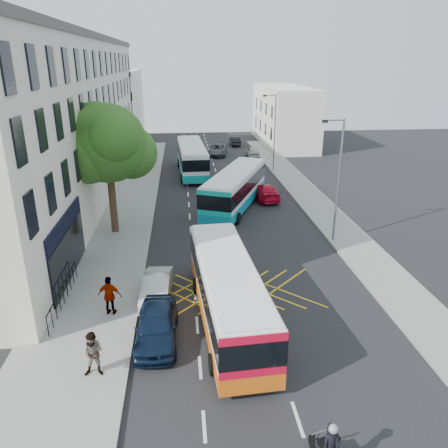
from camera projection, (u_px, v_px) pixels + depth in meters
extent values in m
plane|color=black|center=(279.00, 362.00, 17.70)|extent=(120.00, 120.00, 0.00)
cube|color=gray|center=(116.00, 232.00, 30.87)|extent=(5.00, 70.00, 0.15)
cube|color=gray|center=(335.00, 224.00, 32.31)|extent=(3.00, 70.00, 0.15)
cube|color=beige|center=(58.00, 123.00, 36.95)|extent=(8.00, 45.00, 13.00)
cube|color=#59544C|center=(47.00, 36.00, 34.57)|extent=(8.30, 45.00, 0.50)
cube|color=black|center=(64.00, 223.00, 23.05)|extent=(0.12, 7.00, 0.90)
cube|color=black|center=(69.00, 254.00, 23.68)|extent=(0.12, 7.00, 2.60)
cube|color=silver|center=(112.00, 106.00, 65.88)|extent=(8.00, 20.00, 10.00)
cube|color=silver|center=(284.00, 116.00, 61.97)|extent=(6.00, 18.00, 8.00)
cylinder|color=#382619|center=(113.00, 201.00, 30.07)|extent=(0.50, 0.50, 4.40)
sphere|color=#255017|center=(107.00, 143.00, 28.65)|extent=(5.20, 5.20, 5.20)
sphere|color=#255017|center=(131.00, 153.00, 29.81)|extent=(3.60, 3.60, 3.60)
sphere|color=#255017|center=(88.00, 155.00, 28.20)|extent=(3.80, 3.80, 3.80)
sphere|color=#255017|center=(113.00, 137.00, 27.28)|extent=(3.40, 3.40, 3.40)
sphere|color=#255017|center=(96.00, 126.00, 29.25)|extent=(3.20, 3.20, 3.20)
cylinder|color=slate|center=(338.00, 182.00, 27.97)|extent=(0.14, 0.14, 8.00)
cylinder|color=slate|center=(335.00, 120.00, 26.54)|extent=(1.20, 0.10, 0.10)
cube|color=black|center=(325.00, 121.00, 26.50)|extent=(0.35, 0.15, 0.18)
cylinder|color=slate|center=(275.00, 133.00, 46.60)|extent=(0.14, 0.14, 8.00)
cylinder|color=slate|center=(270.00, 95.00, 45.16)|extent=(1.20, 0.10, 0.10)
cube|color=black|center=(265.00, 96.00, 45.13)|extent=(0.35, 0.15, 0.18)
cube|color=silver|center=(228.00, 291.00, 19.95)|extent=(3.06, 10.61, 2.52)
cube|color=silver|center=(228.00, 265.00, 19.49)|extent=(2.85, 10.39, 0.11)
cube|color=black|center=(228.00, 284.00, 19.82)|extent=(3.12, 10.67, 1.05)
cube|color=#D55B12|center=(228.00, 308.00, 20.26)|extent=(3.11, 10.66, 0.71)
cube|color=red|center=(253.00, 364.00, 15.13)|extent=(2.42, 0.26, 2.38)
cube|color=#FF0C0C|center=(226.00, 383.00, 15.21)|extent=(0.25, 0.08, 0.25)
cube|color=#FF0C0C|center=(278.00, 377.00, 15.50)|extent=(0.25, 0.08, 0.25)
cylinder|color=black|center=(196.00, 286.00, 22.82)|extent=(0.32, 0.87, 0.86)
cylinder|color=black|center=(241.00, 282.00, 23.18)|extent=(0.32, 0.87, 0.86)
cylinder|color=black|center=(213.00, 364.00, 16.93)|extent=(0.32, 0.87, 0.86)
cylinder|color=black|center=(272.00, 358.00, 17.29)|extent=(0.32, 0.87, 0.86)
cube|color=silver|center=(235.00, 188.00, 35.64)|extent=(6.54, 11.07, 2.64)
cube|color=silver|center=(235.00, 172.00, 35.16)|extent=(6.27, 10.79, 0.12)
cube|color=black|center=(235.00, 184.00, 35.51)|extent=(6.62, 11.15, 1.10)
cube|color=#0C819A|center=(235.00, 199.00, 35.97)|extent=(6.60, 11.13, 0.75)
cube|color=#0DAB9D|center=(214.00, 208.00, 30.77)|extent=(2.37, 1.07, 2.49)
cube|color=#FF0C0C|center=(201.00, 216.00, 31.28)|extent=(0.25, 0.15, 0.25)
cube|color=#FF0C0C|center=(228.00, 219.00, 30.73)|extent=(0.25, 0.15, 0.25)
cylinder|color=black|center=(231.00, 191.00, 39.09)|extent=(0.60, 0.93, 0.90)
cylinder|color=black|center=(258.00, 194.00, 38.40)|extent=(0.60, 0.93, 0.90)
cylinder|color=black|center=(206.00, 215.00, 33.13)|extent=(0.60, 0.93, 0.90)
cylinder|color=black|center=(238.00, 218.00, 32.44)|extent=(0.60, 0.93, 0.90)
cube|color=silver|center=(192.00, 158.00, 46.54)|extent=(3.03, 11.31, 2.70)
cube|color=silver|center=(192.00, 145.00, 46.05)|extent=(2.82, 11.08, 0.12)
cube|color=black|center=(192.00, 154.00, 46.41)|extent=(3.10, 11.38, 1.12)
cube|color=#0DACA2|center=(192.00, 166.00, 46.88)|extent=(3.09, 11.37, 0.76)
cube|color=white|center=(196.00, 170.00, 41.37)|extent=(2.59, 0.21, 2.55)
cube|color=#FF0C0C|center=(186.00, 177.00, 41.48)|extent=(0.25, 0.07, 0.25)
cube|color=#FF0C0C|center=(207.00, 177.00, 41.75)|extent=(0.25, 0.07, 0.25)
cylinder|color=black|center=(179.00, 163.00, 49.65)|extent=(0.33, 0.93, 0.92)
cylinder|color=black|center=(201.00, 163.00, 49.98)|extent=(0.33, 0.93, 0.92)
cylinder|color=black|center=(182.00, 178.00, 43.32)|extent=(0.33, 0.93, 0.92)
cylinder|color=black|center=(208.00, 177.00, 43.66)|extent=(0.33, 0.93, 0.92)
cylinder|color=black|center=(315.00, 445.00, 13.54)|extent=(0.28, 0.63, 0.62)
cube|color=black|center=(325.00, 446.00, 12.95)|extent=(0.38, 0.49, 0.19)
cylinder|color=slate|center=(317.00, 437.00, 13.36)|extent=(0.17, 0.42, 0.81)
cylinder|color=slate|center=(320.00, 432.00, 13.12)|extent=(0.57, 0.19, 0.04)
imported|color=black|center=(331.00, 448.00, 12.62)|extent=(0.69, 0.55, 1.67)
sphere|color=#99999E|center=(333.00, 429.00, 12.37)|extent=(0.29, 0.29, 0.29)
imported|color=black|center=(157.00, 325.00, 18.85)|extent=(1.84, 4.43, 1.50)
imported|color=#ADB0B5|center=(157.00, 288.00, 22.17)|extent=(1.62, 3.98, 1.28)
imported|color=red|center=(264.00, 192.00, 38.20)|extent=(2.50, 4.85, 1.34)
imported|color=#44474C|center=(217.00, 150.00, 55.84)|extent=(2.98, 5.27, 1.39)
imported|color=#B1B4B9|center=(253.00, 152.00, 54.94)|extent=(1.55, 3.61, 1.22)
imported|color=black|center=(235.00, 141.00, 62.25)|extent=(1.35, 3.78, 1.24)
imported|color=gray|center=(94.00, 354.00, 16.46)|extent=(0.92, 0.73, 1.86)
imported|color=gray|center=(110.00, 296.00, 20.49)|extent=(1.22, 0.70, 1.95)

